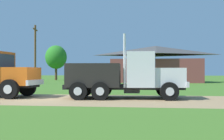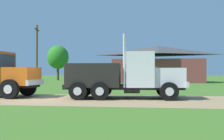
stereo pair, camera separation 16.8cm
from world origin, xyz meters
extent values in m
plane|color=#416D24|center=(0.00, 0.00, 0.00)|extent=(200.00, 200.00, 0.00)
cube|color=#9B7E57|center=(0.00, 0.00, 0.00)|extent=(120.00, 6.47, 0.01)
cube|color=black|center=(4.33, 0.92, 0.70)|extent=(7.15, 2.03, 0.28)
cube|color=white|center=(6.97, 1.10, 1.26)|extent=(1.90, 2.16, 1.12)
cube|color=silver|center=(7.90, 1.16, 0.88)|extent=(0.31, 2.25, 0.32)
cube|color=white|center=(5.30, 0.99, 1.73)|extent=(1.73, 2.44, 2.05)
cube|color=#2D3D4C|center=(6.11, 1.04, 2.14)|extent=(0.17, 1.95, 0.90)
cylinder|color=silver|center=(4.34, 1.85, 2.23)|extent=(0.14, 0.14, 3.06)
cylinder|color=silver|center=(4.46, 0.00, 2.23)|extent=(0.14, 0.14, 3.06)
cylinder|color=silver|center=(4.76, 1.98, 0.49)|extent=(1.03, 0.59, 0.52)
cube|color=black|center=(2.56, 0.80, 1.40)|extent=(3.27, 2.55, 1.38)
cylinder|color=black|center=(6.81, 2.26, 0.51)|extent=(1.05, 0.37, 1.03)
cylinder|color=silver|center=(6.80, 2.42, 0.51)|extent=(0.46, 0.07, 0.46)
cylinder|color=black|center=(6.96, -0.07, 0.51)|extent=(1.05, 0.37, 1.03)
cylinder|color=silver|center=(6.97, -0.23, 0.51)|extent=(0.46, 0.07, 0.46)
cylinder|color=black|center=(1.72, 1.92, 0.51)|extent=(1.05, 0.37, 1.03)
cylinder|color=silver|center=(1.71, 2.08, 0.51)|extent=(0.46, 0.07, 0.46)
cylinder|color=black|center=(1.88, -0.41, 0.51)|extent=(1.05, 0.37, 1.03)
cylinder|color=silver|center=(1.89, -0.57, 0.51)|extent=(0.46, 0.07, 0.46)
cylinder|color=black|center=(2.97, 2.01, 0.51)|extent=(1.05, 0.37, 1.03)
cylinder|color=silver|center=(2.96, 2.17, 0.51)|extent=(0.46, 0.07, 0.46)
cylinder|color=black|center=(3.13, -0.33, 0.51)|extent=(1.05, 0.37, 1.03)
cylinder|color=silver|center=(3.14, -0.49, 0.51)|extent=(0.46, 0.07, 0.46)
cube|color=orange|center=(-2.12, 0.79, 1.32)|extent=(1.99, 2.09, 1.11)
cube|color=silver|center=(-1.12, 0.74, 0.95)|extent=(0.26, 2.20, 0.32)
cube|color=#2D3D4C|center=(-3.05, 0.83, 2.24)|extent=(0.13, 1.91, 0.92)
cylinder|color=black|center=(-2.16, 1.93, 0.58)|extent=(1.17, 0.35, 1.16)
cylinder|color=silver|center=(-2.16, 2.09, 0.58)|extent=(0.52, 0.06, 0.52)
cylinder|color=black|center=(-2.27, -0.35, 0.58)|extent=(1.17, 0.35, 1.16)
cylinder|color=silver|center=(-2.28, -0.51, 0.58)|extent=(0.52, 0.06, 0.52)
cube|color=brown|center=(6.96, 27.40, 1.71)|extent=(13.17, 6.88, 3.43)
pyramid|color=#414141|center=(6.96, 27.40, 4.81)|extent=(13.83, 7.23, 1.38)
cube|color=black|center=(5.04, 23.98, 1.10)|extent=(1.80, 0.08, 2.20)
cylinder|color=brown|center=(-9.09, 20.04, 3.90)|extent=(0.26, 0.26, 7.80)
cube|color=brown|center=(-9.09, 20.04, 7.20)|extent=(0.51, 2.19, 0.14)
cylinder|color=#513823|center=(-11.23, 35.11, 1.35)|extent=(0.44, 0.44, 2.71)
ellipsoid|color=#2A7B23|center=(-11.23, 35.11, 4.30)|extent=(3.99, 3.99, 4.39)
camera|label=1|loc=(5.76, -15.98, 1.62)|focal=45.39mm
camera|label=2|loc=(5.93, -15.96, 1.62)|focal=45.39mm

